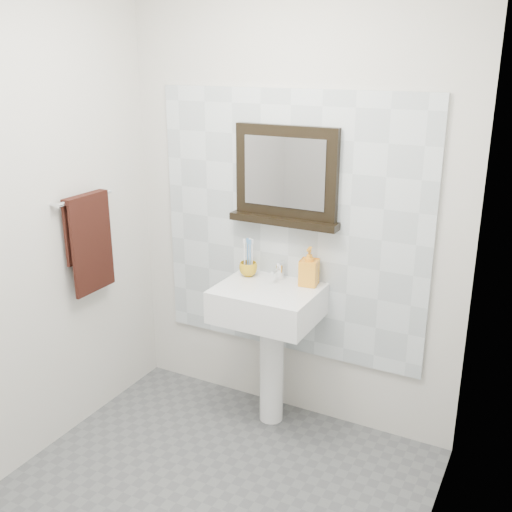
% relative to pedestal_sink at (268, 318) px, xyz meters
% --- Properties ---
extents(back_wall, '(2.00, 0.01, 2.50)m').
position_rel_pedestal_sink_xyz_m(back_wall, '(0.02, 0.23, 0.57)').
color(back_wall, silver).
rests_on(back_wall, ground).
extents(left_wall, '(0.01, 2.20, 2.50)m').
position_rel_pedestal_sink_xyz_m(left_wall, '(-0.98, -0.87, 0.57)').
color(left_wall, silver).
rests_on(left_wall, ground).
extents(right_wall, '(0.01, 2.20, 2.50)m').
position_rel_pedestal_sink_xyz_m(right_wall, '(1.02, -0.87, 0.57)').
color(right_wall, silver).
rests_on(right_wall, ground).
extents(splashback, '(1.60, 0.02, 1.50)m').
position_rel_pedestal_sink_xyz_m(splashback, '(0.02, 0.21, 0.47)').
color(splashback, silver).
rests_on(splashback, back_wall).
extents(pedestal_sink, '(0.55, 0.44, 0.96)m').
position_rel_pedestal_sink_xyz_m(pedestal_sink, '(0.00, 0.00, 0.00)').
color(pedestal_sink, white).
rests_on(pedestal_sink, ground).
extents(toothbrush_cup, '(0.12, 0.12, 0.08)m').
position_rel_pedestal_sink_xyz_m(toothbrush_cup, '(-0.18, 0.10, 0.22)').
color(toothbrush_cup, gold).
rests_on(toothbrush_cup, pedestal_sink).
extents(toothbrushes, '(0.05, 0.04, 0.21)m').
position_rel_pedestal_sink_xyz_m(toothbrushes, '(-0.18, 0.11, 0.31)').
color(toothbrushes, white).
rests_on(toothbrushes, toothbrush_cup).
extents(soap_dispenser, '(0.11, 0.11, 0.22)m').
position_rel_pedestal_sink_xyz_m(soap_dispenser, '(0.18, 0.13, 0.29)').
color(soap_dispenser, orange).
rests_on(soap_dispenser, pedestal_sink).
extents(framed_mirror, '(0.63, 0.11, 0.54)m').
position_rel_pedestal_sink_xyz_m(framed_mirror, '(0.01, 0.19, 0.76)').
color(framed_mirror, black).
rests_on(framed_mirror, back_wall).
extents(towel_bar, '(0.07, 0.40, 0.03)m').
position_rel_pedestal_sink_xyz_m(towel_bar, '(-0.93, -0.37, 0.66)').
color(towel_bar, silver).
rests_on(towel_bar, left_wall).
extents(hand_towel, '(0.06, 0.30, 0.55)m').
position_rel_pedestal_sink_xyz_m(hand_towel, '(-0.92, -0.37, 0.45)').
color(hand_towel, black).
rests_on(hand_towel, towel_bar).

